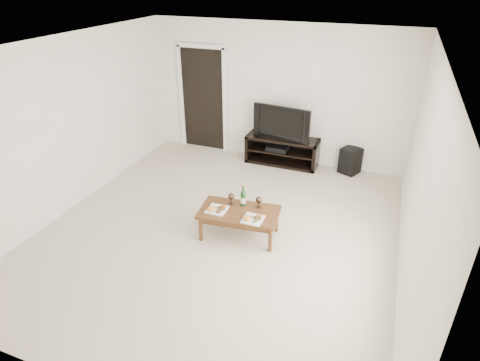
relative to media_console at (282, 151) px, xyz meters
name	(u,v)px	position (x,y,z in m)	size (l,w,h in m)	color
floor	(221,229)	(-0.23, -2.50, -0.28)	(5.50, 5.50, 0.00)	beige
back_wall	(277,94)	(-0.23, 0.27, 1.02)	(5.00, 0.04, 2.60)	white
ceiling	(215,45)	(-0.23, -2.50, 2.35)	(5.00, 5.50, 0.04)	white
doorway	(203,100)	(-1.78, 0.24, 0.75)	(0.90, 0.02, 2.05)	black
media_console	(282,151)	(0.00, 0.00, 0.00)	(1.39, 0.45, 0.55)	black
television	(284,121)	(0.00, 0.00, 0.60)	(1.12, 0.15, 0.64)	black
av_receiver	(278,148)	(-0.09, -0.01, 0.05)	(0.40, 0.30, 0.08)	black
subwoofer	(350,161)	(1.29, 0.09, -0.03)	(0.32, 0.32, 0.48)	black
coffee_table	(239,223)	(0.09, -2.54, -0.07)	(1.11, 0.61, 0.42)	#533717
plate_left	(217,208)	(-0.21, -2.64, 0.18)	(0.27, 0.27, 0.07)	white
plate_right	(253,218)	(0.34, -2.68, 0.18)	(0.27, 0.27, 0.07)	white
wine_bottle	(243,195)	(0.09, -2.38, 0.32)	(0.07, 0.07, 0.35)	#0E3514
goblet_left	(231,199)	(-0.09, -2.40, 0.23)	(0.09, 0.09, 0.17)	#3D2E21
goblet_right	(259,202)	(0.31, -2.35, 0.23)	(0.09, 0.09, 0.17)	#3D2E21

